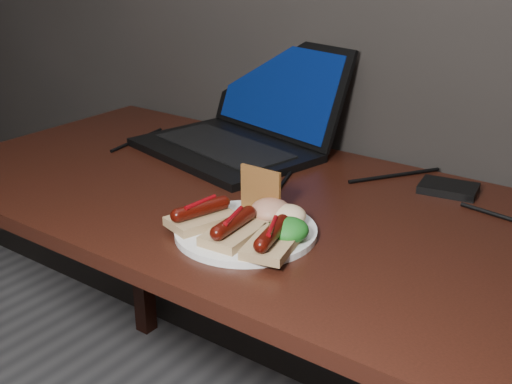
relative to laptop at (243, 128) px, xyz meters
The scene contains 12 objects.
desk 0.32m from the laptop, 51.39° to the right, with size 1.40×0.70×0.75m.
laptop is the anchor object (origin of this frame).
hard_drive 0.51m from the laptop, ahead, with size 0.11×0.08×0.02m, color black.
desk_cables 0.23m from the laptop, 15.90° to the right, with size 0.96×0.35×0.01m.
plate 0.48m from the laptop, 52.32° to the right, with size 0.25×0.25×0.01m, color white.
bread_sausage_left 0.46m from the laptop, 62.15° to the right, with size 0.10×0.13×0.04m.
bread_sausage_center 0.51m from the laptop, 54.66° to the right, with size 0.08×0.12×0.04m.
bread_sausage_right 0.55m from the laptop, 48.03° to the right, with size 0.09×0.13×0.04m.
crispbread 0.41m from the laptop, 48.39° to the right, with size 0.09×0.01×0.09m, color #9D602B.
salad_greens 0.53m from the laptop, 44.74° to the right, with size 0.07×0.07×0.04m, color #134E0F.
salsa_mound 0.45m from the laptop, 46.62° to the right, with size 0.07×0.07×0.04m, color #9A0F0F.
coleslaw_mound 0.47m from the laptop, 43.19° to the right, with size 0.06×0.06×0.04m, color white.
Camera 1 is at (0.71, 0.43, 1.25)m, focal length 45.00 mm.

